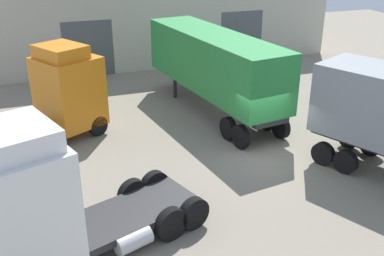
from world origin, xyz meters
name	(u,v)px	position (x,y,z in m)	size (l,w,h in m)	color
ground_plane	(265,156)	(0.00, 0.00, 0.00)	(60.00, 60.00, 0.00)	gray
warehouse_building	(150,13)	(0.00, 18.83, 3.02)	(25.07, 10.16, 6.02)	#B7B2A3
tractor_unit_white	(40,205)	(-9.10, -4.12, 2.13)	(7.09, 4.55, 4.52)	silver
container_trailer_green	(214,64)	(-0.21, 5.42, 2.62)	(3.94, 10.43, 4.14)	#28843D
tractor_unit_orange	(60,96)	(-7.89, 4.97, 1.98)	(7.14, 5.48, 4.24)	orange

